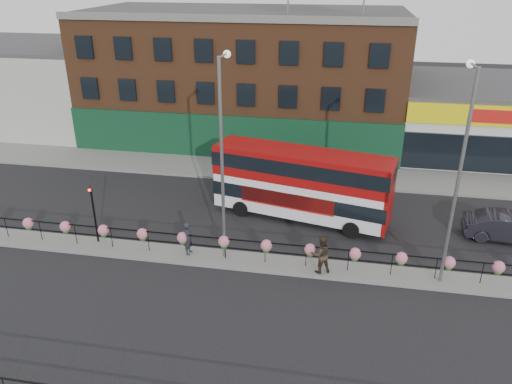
% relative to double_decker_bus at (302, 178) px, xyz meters
% --- Properties ---
extents(ground, '(120.00, 120.00, 0.00)m').
position_rel_double_decker_bus_xyz_m(ground, '(-2.22, -5.32, -2.51)').
color(ground, black).
rests_on(ground, ground).
extents(north_pavement, '(60.00, 4.00, 0.15)m').
position_rel_double_decker_bus_xyz_m(north_pavement, '(-2.22, 6.68, -2.43)').
color(north_pavement, slate).
rests_on(north_pavement, ground).
extents(median, '(60.00, 1.60, 0.15)m').
position_rel_double_decker_bus_xyz_m(median, '(-2.22, -5.32, -2.43)').
color(median, slate).
rests_on(median, ground).
extents(brick_building, '(25.00, 12.21, 10.30)m').
position_rel_double_decker_bus_xyz_m(brick_building, '(-6.22, 14.64, 2.62)').
color(brick_building, brown).
rests_on(brick_building, ground).
extents(supermarket, '(15.00, 12.25, 5.30)m').
position_rel_double_decker_bus_xyz_m(supermarket, '(13.78, 14.58, 0.14)').
color(supermarket, silver).
rests_on(supermarket, ground).
extents(warehouse_west, '(15.50, 12.00, 7.30)m').
position_rel_double_decker_bus_xyz_m(warehouse_west, '(-26.47, 14.68, 1.14)').
color(warehouse_west, '#ABABA6').
rests_on(warehouse_west, ground).
extents(median_railing, '(30.04, 0.56, 1.23)m').
position_rel_double_decker_bus_xyz_m(median_railing, '(-2.22, -5.32, -1.46)').
color(median_railing, black).
rests_on(median_railing, median).
extents(double_decker_bus, '(10.38, 4.55, 4.08)m').
position_rel_double_decker_bus_xyz_m(double_decker_bus, '(0.00, 0.00, 0.00)').
color(double_decker_bus, white).
rests_on(double_decker_bus, ground).
extents(car, '(2.21, 4.76, 1.50)m').
position_rel_double_decker_bus_xyz_m(car, '(11.11, -0.58, -1.76)').
color(car, '#25242E').
rests_on(car, ground).
extents(pedestrian_a, '(0.66, 0.46, 1.72)m').
position_rel_double_decker_bus_xyz_m(pedestrian_a, '(-5.12, -5.21, -1.50)').
color(pedestrian_a, black).
rests_on(pedestrian_a, median).
extents(pedestrian_b, '(1.45, 1.39, 1.91)m').
position_rel_double_decker_bus_xyz_m(pedestrian_b, '(1.50, -5.68, -1.41)').
color(pedestrian_b, '#34291D').
rests_on(pedestrian_b, median).
extents(lamp_column_west, '(0.35, 1.73, 9.84)m').
position_rel_double_decker_bus_xyz_m(lamp_column_west, '(-3.30, -4.87, 3.47)').
color(lamp_column_west, slate).
rests_on(lamp_column_west, median).
extents(lamp_column_east, '(0.35, 1.72, 9.80)m').
position_rel_double_decker_bus_xyz_m(lamp_column_east, '(7.00, -5.20, 3.45)').
color(lamp_column_east, slate).
rests_on(lamp_column_east, median).
extents(traffic_light_median, '(0.15, 0.28, 3.65)m').
position_rel_double_decker_bus_xyz_m(traffic_light_median, '(-10.22, -4.92, -0.04)').
color(traffic_light_median, black).
rests_on(traffic_light_median, median).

